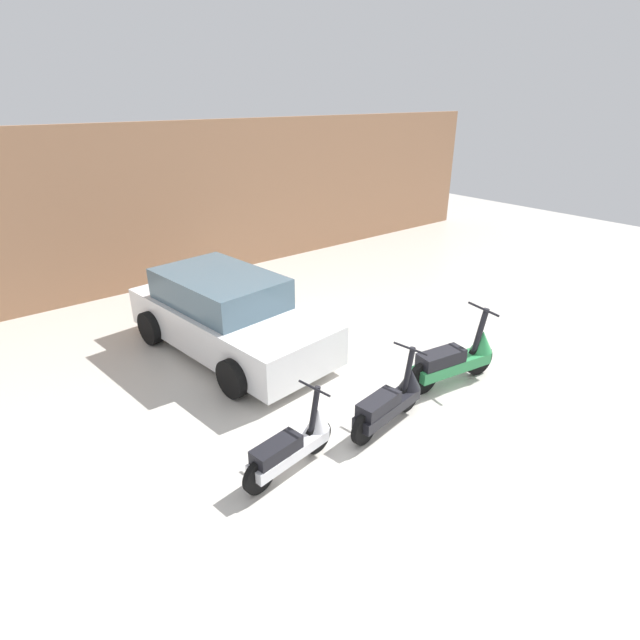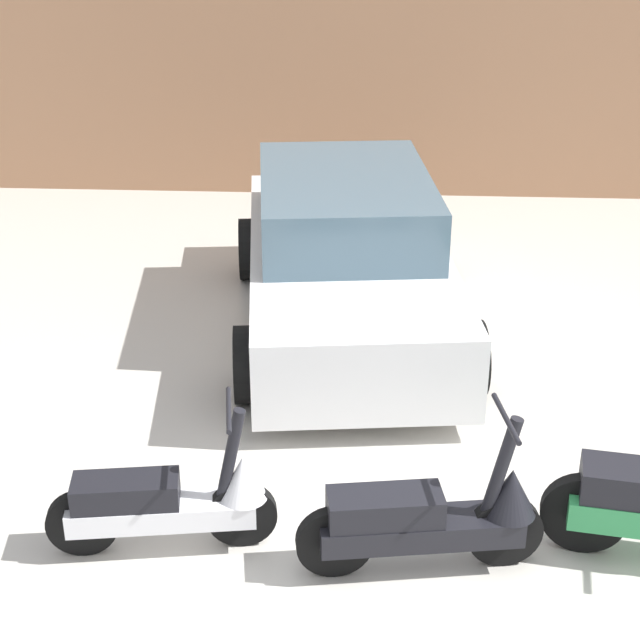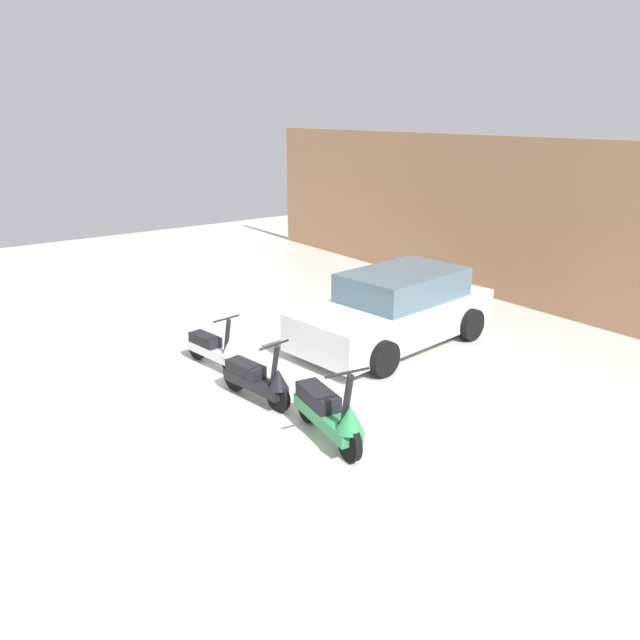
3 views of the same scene
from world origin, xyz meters
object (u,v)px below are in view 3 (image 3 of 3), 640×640
scooter_front_right (258,379)px  scooter_front_center (329,413)px  scooter_front_left (215,348)px  car_rear_left (396,310)px

scooter_front_right → scooter_front_center: (1.52, 0.12, 0.05)m
scooter_front_left → car_rear_left: car_rear_left is taller
scooter_front_left → car_rear_left: 3.27m
scooter_front_center → car_rear_left: (-2.11, 3.10, 0.23)m
scooter_front_left → car_rear_left: size_ratio=0.33×
scooter_front_right → car_rear_left: size_ratio=0.35×
scooter_front_center → car_rear_left: size_ratio=0.40×
scooter_front_right → scooter_front_left: bearing=167.6°
scooter_front_left → car_rear_left: bearing=65.3°
scooter_front_right → scooter_front_center: bearing=-4.1°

